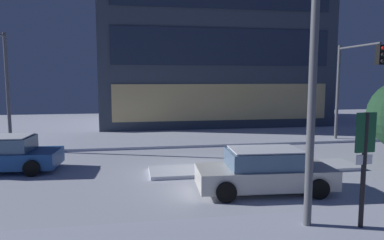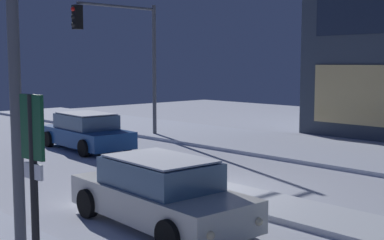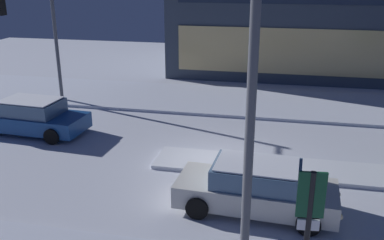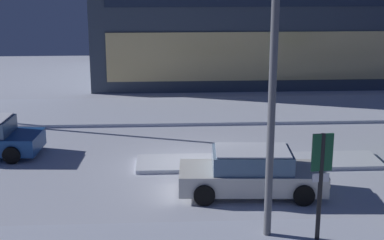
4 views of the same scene
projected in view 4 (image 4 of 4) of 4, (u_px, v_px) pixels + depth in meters
name	position (u px, v px, depth m)	size (l,w,h in m)	color
ground	(196.00, 164.00, 21.31)	(52.00, 52.00, 0.00)	silver
curb_strip_far	(187.00, 110.00, 28.76)	(52.00, 5.20, 0.14)	silver
median_strip	(258.00, 162.00, 21.37)	(9.00, 1.80, 0.14)	silver
car_near	(252.00, 173.00, 18.43)	(4.80, 2.26, 1.49)	silver
street_lamp_arched	(267.00, 36.00, 14.94)	(0.56, 3.17, 8.28)	#565960
parking_info_sign	(321.00, 174.00, 14.79)	(0.55, 0.12, 3.05)	black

